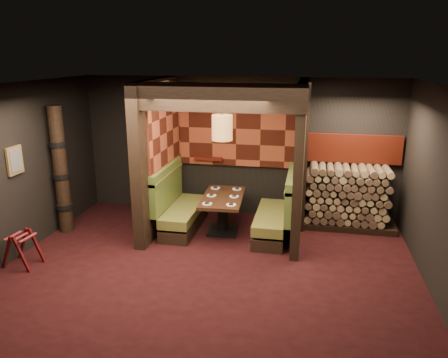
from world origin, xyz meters
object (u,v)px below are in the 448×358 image
(booth_bench_left, at_px, (179,209))
(firewood_stack, at_px, (351,197))
(dining_table, at_px, (223,208))
(pendant_lamp, at_px, (222,128))
(luggage_rack, at_px, (22,248))
(totem_column, at_px, (61,171))
(booth_bench_right, at_px, (277,215))

(booth_bench_left, bearing_deg, firewood_stack, 12.17)
(dining_table, bearing_deg, pendant_lamp, -90.00)
(luggage_rack, bearing_deg, firewood_stack, 27.05)
(booth_bench_left, height_order, firewood_stack, firewood_stack)
(pendant_lamp, distance_m, totem_column, 3.11)
(booth_bench_left, xyz_separation_m, booth_bench_right, (1.89, 0.00, 0.00))
(luggage_rack, xyz_separation_m, totem_column, (-0.08, 1.43, 0.88))
(pendant_lamp, distance_m, firewood_stack, 2.87)
(totem_column, height_order, firewood_stack, totem_column)
(pendant_lamp, bearing_deg, luggage_rack, -146.72)
(booth_bench_left, bearing_deg, dining_table, -2.60)
(booth_bench_left, xyz_separation_m, pendant_lamp, (0.88, -0.09, 1.62))
(dining_table, xyz_separation_m, firewood_stack, (2.37, 0.74, 0.12))
(booth_bench_right, distance_m, firewood_stack, 1.54)
(booth_bench_left, distance_m, booth_bench_right, 1.89)
(booth_bench_right, height_order, luggage_rack, booth_bench_right)
(booth_bench_left, distance_m, firewood_stack, 3.33)
(totem_column, distance_m, firewood_stack, 5.51)
(dining_table, height_order, firewood_stack, firewood_stack)
(booth_bench_left, xyz_separation_m, totem_column, (-2.09, -0.55, 0.79))
(totem_column, bearing_deg, luggage_rack, -86.81)
(booth_bench_right, bearing_deg, dining_table, -177.76)
(firewood_stack, bearing_deg, totem_column, -166.81)
(booth_bench_left, bearing_deg, totem_column, -165.25)
(booth_bench_right, xyz_separation_m, dining_table, (-1.02, -0.04, 0.09))
(pendant_lamp, bearing_deg, totem_column, -171.18)
(booth_bench_left, distance_m, dining_table, 0.88)
(pendant_lamp, xyz_separation_m, firewood_stack, (2.37, 0.79, -1.41))
(luggage_rack, bearing_deg, booth_bench_right, 26.94)
(booth_bench_right, bearing_deg, booth_bench_left, 180.00)
(booth_bench_right, bearing_deg, pendant_lamp, -174.95)
(luggage_rack, distance_m, totem_column, 1.69)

